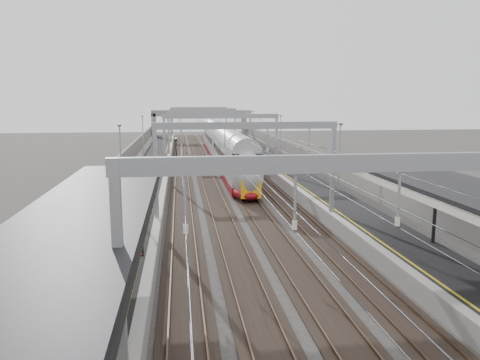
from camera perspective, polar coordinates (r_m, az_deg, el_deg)
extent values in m
cube|color=black|center=(56.00, -10.73, 0.69)|extent=(4.00, 120.00, 1.00)
cube|color=black|center=(57.30, 5.45, 1.02)|extent=(4.00, 120.00, 1.00)
cube|color=black|center=(55.97, -7.14, 0.30)|extent=(2.40, 140.00, 0.08)
cube|color=brown|center=(55.96, -7.88, 0.38)|extent=(0.07, 140.00, 0.14)
cube|color=brown|center=(55.96, -6.40, 0.41)|extent=(0.07, 140.00, 0.14)
cube|color=black|center=(56.06, -4.07, 0.37)|extent=(2.40, 140.00, 0.08)
cube|color=brown|center=(56.01, -4.81, 0.44)|extent=(0.07, 140.00, 0.14)
cube|color=brown|center=(56.09, -3.34, 0.47)|extent=(0.07, 140.00, 0.14)
cube|color=black|center=(56.30, -1.02, 0.43)|extent=(2.40, 140.00, 0.08)
cube|color=brown|center=(56.22, -1.75, 0.51)|extent=(0.07, 140.00, 0.14)
cube|color=brown|center=(56.37, -0.30, 0.54)|extent=(0.07, 140.00, 0.14)
cube|color=black|center=(56.71, 1.99, 0.49)|extent=(2.40, 140.00, 0.08)
cube|color=brown|center=(56.58, 1.27, 0.57)|extent=(0.07, 140.00, 0.14)
cube|color=brown|center=(56.81, 2.71, 0.60)|extent=(0.07, 140.00, 0.14)
cube|color=gray|center=(13.24, -14.51, -11.68)|extent=(0.28, 0.28, 6.60)
cube|color=gray|center=(13.19, 13.16, 2.00)|extent=(13.00, 0.25, 0.50)
cube|color=gray|center=(32.64, -10.24, 1.12)|extent=(0.28, 0.28, 6.60)
cube|color=gray|center=(34.37, 11.24, 1.52)|extent=(0.28, 0.28, 6.60)
cube|color=gray|center=(32.62, 0.79, 6.66)|extent=(13.00, 0.25, 0.50)
cube|color=gray|center=(52.49, -9.19, 4.33)|extent=(0.28, 0.28, 6.60)
cube|color=gray|center=(53.58, 4.44, 4.53)|extent=(0.28, 0.28, 6.60)
cube|color=gray|center=(52.47, -2.33, 7.78)|extent=(13.00, 0.25, 0.50)
cube|color=gray|center=(72.42, -8.71, 5.77)|extent=(0.28, 0.28, 6.60)
cube|color=gray|center=(73.22, 1.25, 5.92)|extent=(0.28, 0.28, 6.60)
cube|color=gray|center=(72.41, -3.73, 8.27)|extent=(13.00, 0.25, 0.50)
cube|color=gray|center=(92.38, -8.44, 6.59)|extent=(0.28, 0.28, 6.60)
cube|color=gray|center=(93.01, -0.60, 6.71)|extent=(0.28, 0.28, 6.60)
cube|color=gray|center=(92.37, -4.53, 8.55)|extent=(13.00, 0.25, 0.50)
cube|color=gray|center=(110.36, -8.28, 7.07)|extent=(0.28, 0.28, 6.60)
cube|color=gray|center=(110.88, -1.70, 7.18)|extent=(0.28, 0.28, 6.60)
cube|color=gray|center=(110.35, -5.01, 8.72)|extent=(13.00, 0.25, 0.50)
cylinder|color=#262628|center=(60.35, -7.27, 6.19)|extent=(0.03, 140.00, 0.03)
cylinder|color=#262628|center=(60.43, -4.41, 6.24)|extent=(0.03, 140.00, 0.03)
cylinder|color=#262628|center=(60.66, -1.56, 6.28)|extent=(0.03, 140.00, 0.03)
cylinder|color=#262628|center=(61.03, 1.26, 6.30)|extent=(0.03, 140.00, 0.03)
cube|color=black|center=(14.23, -21.01, -7.04)|extent=(4.40, 30.00, 0.24)
cylinder|color=black|center=(25.50, -18.71, -4.60)|extent=(0.20, 0.20, 4.00)
cube|color=black|center=(15.07, -14.76, -8.04)|extent=(1.60, 0.15, 0.55)
cube|color=#FF3205|center=(14.99, -14.80, -8.14)|extent=(1.50, 0.02, 0.42)
cylinder|color=black|center=(28.79, 22.69, -3.24)|extent=(0.20, 0.20, 4.00)
cube|color=slate|center=(110.38, -5.00, 8.12)|extent=(22.00, 2.20, 1.40)
cube|color=slate|center=(110.56, -10.45, 6.39)|extent=(1.00, 2.20, 6.20)
cube|color=slate|center=(111.43, 0.46, 6.58)|extent=(1.00, 2.20, 6.20)
cube|color=slate|center=(56.13, -14.03, 1.73)|extent=(0.30, 120.00, 3.20)
cube|color=slate|center=(57.94, 8.56, 2.15)|extent=(0.30, 120.00, 3.20)
cube|color=maroon|center=(55.39, -0.93, 0.89)|extent=(2.86, 24.40, 0.85)
cube|color=#A3A4A9|center=(55.12, -0.93, 2.96)|extent=(2.86, 24.40, 3.18)
cube|color=black|center=(47.09, 0.24, -1.08)|extent=(2.12, 2.55, 0.53)
cube|color=maroon|center=(79.91, -2.93, 3.57)|extent=(2.86, 24.40, 0.85)
cube|color=#A3A4A9|center=(79.73, -2.94, 5.02)|extent=(2.86, 24.40, 3.18)
cube|color=black|center=(71.49, -2.39, 2.59)|extent=(2.12, 2.55, 0.53)
ellipsoid|color=#A3A4A9|center=(42.96, 0.92, 0.63)|extent=(2.86, 5.52, 4.46)
cube|color=#FFB00D|center=(40.90, 1.37, -1.19)|extent=(1.80, 0.12, 1.59)
cube|color=black|center=(41.10, 1.28, 1.12)|extent=(1.70, 0.60, 0.99)
cylinder|color=black|center=(74.83, -7.78, 3.76)|extent=(0.12, 0.12, 3.00)
cube|color=black|center=(74.68, -7.80, 4.98)|extent=(0.32, 0.22, 0.75)
sphere|color=#0CE526|center=(74.54, -7.81, 5.09)|extent=(0.16, 0.16, 0.16)
cylinder|color=black|center=(77.46, -1.53, 4.04)|extent=(0.12, 0.12, 3.00)
cube|color=black|center=(77.32, -1.53, 5.22)|extent=(0.32, 0.22, 0.75)
sphere|color=red|center=(77.18, -1.52, 5.33)|extent=(0.16, 0.16, 0.16)
cylinder|color=black|center=(87.98, -0.79, 4.72)|extent=(0.12, 0.12, 3.00)
cube|color=black|center=(87.86, -0.79, 5.75)|extent=(0.32, 0.22, 0.75)
sphere|color=red|center=(87.72, -0.78, 5.85)|extent=(0.16, 0.16, 0.16)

